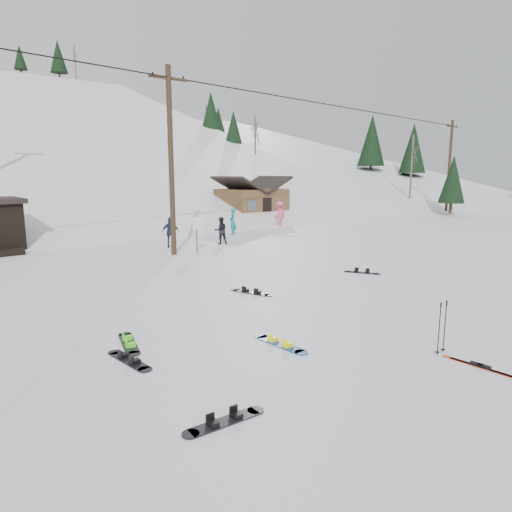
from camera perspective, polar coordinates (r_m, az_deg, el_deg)
ground at (r=11.59m, az=16.26°, el=-10.45°), size 200.00×200.00×0.00m
ridge_right at (r=74.69m, az=0.77°, el=-1.24°), size 45.66×93.98×54.59m
treeline_right at (r=65.97m, az=3.95°, el=6.84°), size 20.00×60.00×10.00m
utility_pole at (r=22.88m, az=-10.58°, el=11.81°), size 2.00×0.26×9.00m
utility_pole_right at (r=48.82m, az=23.01°, el=10.32°), size 2.00×0.26×9.00m
trail_sign at (r=23.22m, az=-7.42°, el=3.45°), size 0.50×0.09×1.85m
cabin at (r=38.55m, az=-0.55°, el=6.57°), size 5.39×4.40×3.77m
hero_snowboard at (r=11.07m, az=3.03°, el=-10.86°), size 0.36×1.69×0.12m
hero_skis at (r=10.93m, az=26.26°, el=-12.29°), size 0.16×1.62×0.08m
ski_poles at (r=11.18m, az=22.24°, el=-8.21°), size 0.34×0.09×1.22m
board_scatter_a at (r=7.97m, az=-3.95°, el=-19.89°), size 1.53×0.38×0.11m
board_scatter_b at (r=10.53m, az=-15.57°, el=-12.42°), size 0.42×1.58×0.11m
board_scatter_c at (r=11.50m, az=-15.62°, el=-10.42°), size 0.68×1.64×0.12m
board_scatter_d at (r=19.14m, az=13.08°, el=-2.00°), size 0.87×1.36×0.11m
board_scatter_f at (r=15.57m, az=-0.58°, el=-4.54°), size 0.75×1.61×0.12m
skier_teal at (r=30.03m, az=-2.94°, el=4.32°), size 0.76×0.73×1.76m
skier_dark at (r=26.22m, az=-4.42°, el=3.19°), size 0.92×0.83×1.55m
skier_pink at (r=34.48m, az=2.97°, el=5.24°), size 1.38×1.01×1.93m
skier_navy at (r=25.27m, az=-10.62°, el=2.92°), size 1.05×0.86×1.67m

